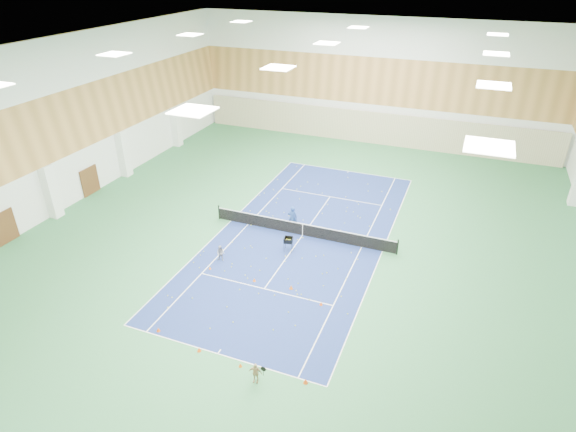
{
  "coord_description": "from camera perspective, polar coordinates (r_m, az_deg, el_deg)",
  "views": [
    {
      "loc": [
        9.41,
        -26.52,
        16.85
      ],
      "look_at": [
        -0.59,
        -1.19,
        2.0
      ],
      "focal_mm": 30.0,
      "sensor_mm": 36.0,
      "label": 1
    }
  ],
  "objects": [
    {
      "name": "cone_base_a",
      "position": [
        25.9,
        -15.13,
        -12.86
      ],
      "size": [
        0.21,
        0.21,
        0.23
      ],
      "primitive_type": "cone",
      "color": "#E34A0B",
      "rests_on": "ground"
    },
    {
      "name": "court_surface",
      "position": [
        32.8,
        1.73,
        -2.32
      ],
      "size": [
        10.97,
        23.77,
        0.01
      ],
      "primitive_type": "cube",
      "color": "navy",
      "rests_on": "ground"
    },
    {
      "name": "room_shell",
      "position": [
        30.16,
        1.89,
        7.5
      ],
      "size": [
        36.0,
        40.0,
        12.0
      ],
      "primitive_type": null,
      "color": "white",
      "rests_on": "ground"
    },
    {
      "name": "child_court",
      "position": [
        30.21,
        -7.98,
        -4.41
      ],
      "size": [
        0.56,
        0.46,
        1.07
      ],
      "primitive_type": "imported",
      "rotation": [
        0.0,
        0.0,
        0.11
      ],
      "color": "gray",
      "rests_on": "ground"
    },
    {
      "name": "cone_svc_b",
      "position": [
        28.43,
        -4.02,
        -7.55
      ],
      "size": [
        0.2,
        0.2,
        0.21
      ],
      "primitive_type": "cone",
      "color": "#FF620D",
      "rests_on": "ground"
    },
    {
      "name": "coach",
      "position": [
        33.14,
        0.54,
        -0.21
      ],
      "size": [
        0.71,
        0.54,
        1.76
      ],
      "primitive_type": "imported",
      "rotation": [
        0.0,
        0.0,
        3.35
      ],
      "color": "navy",
      "rests_on": "ground"
    },
    {
      "name": "ceiling_light_grid",
      "position": [
        28.57,
        2.09,
        18.65
      ],
      "size": [
        21.4,
        25.4,
        0.06
      ],
      "primitive_type": null,
      "color": "white",
      "rests_on": "room_shell"
    },
    {
      "name": "tennis_net",
      "position": [
        32.52,
        1.74,
        -1.49
      ],
      "size": [
        12.8,
        0.1,
        1.1
      ],
      "primitive_type": null,
      "color": "black",
      "rests_on": "ground"
    },
    {
      "name": "cone_base_c",
      "position": [
        23.45,
        -5.67,
        -17.17
      ],
      "size": [
        0.18,
        0.18,
        0.19
      ],
      "primitive_type": "cone",
      "color": "#FF630D",
      "rests_on": "ground"
    },
    {
      "name": "wood_cladding",
      "position": [
        29.5,
        1.96,
        11.13
      ],
      "size": [
        36.0,
        40.0,
        8.0
      ],
      "primitive_type": null,
      "color": "#C08747",
      "rests_on": "room_shell"
    },
    {
      "name": "cone_svc_d",
      "position": [
        26.71,
        3.94,
        -10.31
      ],
      "size": [
        0.19,
        0.19,
        0.21
      ],
      "primitive_type": "cone",
      "color": "#FF560D",
      "rests_on": "ground"
    },
    {
      "name": "tennis_balls_scatter",
      "position": [
        32.78,
        1.73,
        -2.26
      ],
      "size": [
        10.57,
        22.77,
        0.07
      ],
      "primitive_type": null,
      "color": "#CAD424",
      "rests_on": "ground"
    },
    {
      "name": "ball_cart",
      "position": [
        30.9,
        0.04,
        -3.36
      ],
      "size": [
        0.66,
        0.66,
        0.98
      ],
      "primitive_type": null,
      "rotation": [
        0.0,
        0.0,
        0.18
      ],
      "color": "black",
      "rests_on": "ground"
    },
    {
      "name": "door_left_b",
      "position": [
        41.21,
        -22.42,
        3.87
      ],
      "size": [
        0.08,
        1.8,
        2.2
      ],
      "primitive_type": "cube",
      "color": "#593319",
      "rests_on": "ground"
    },
    {
      "name": "cone_base_d",
      "position": [
        22.68,
        2.09,
        -18.96
      ],
      "size": [
        0.22,
        0.22,
        0.25
      ],
      "primitive_type": "cone",
      "color": "#D6410B",
      "rests_on": "ground"
    },
    {
      "name": "cone_svc_a",
      "position": [
        29.76,
        -9.25,
        -6.09
      ],
      "size": [
        0.17,
        0.17,
        0.19
      ],
      "primitive_type": "cone",
      "color": "orange",
      "rests_on": "ground"
    },
    {
      "name": "child_apron",
      "position": [
        22.47,
        -3.89,
        -18.05
      ],
      "size": [
        0.65,
        0.34,
        1.06
      ],
      "primitive_type": "imported",
      "rotation": [
        0.0,
        0.0,
        0.13
      ],
      "color": "tan",
      "rests_on": "ground"
    },
    {
      "name": "cone_svc_c",
      "position": [
        27.77,
        0.37,
        -8.43
      ],
      "size": [
        0.23,
        0.23,
        0.25
      ],
      "primitive_type": "cone",
      "color": "#DF5D0B",
      "rests_on": "ground"
    },
    {
      "name": "back_curtain",
      "position": [
        49.62,
        9.72,
        10.29
      ],
      "size": [
        35.4,
        0.16,
        3.2
      ],
      "primitive_type": "cube",
      "color": "#C6B793",
      "rests_on": "ground"
    },
    {
      "name": "ground",
      "position": [
        32.8,
        1.73,
        -2.33
      ],
      "size": [
        40.0,
        40.0,
        0.0
      ],
      "primitive_type": "plane",
      "color": "#317343",
      "rests_on": "ground"
    },
    {
      "name": "cone_base_b",
      "position": [
        24.42,
        -10.5,
        -15.28
      ],
      "size": [
        0.21,
        0.21,
        0.23
      ],
      "primitive_type": "cone",
      "color": "#FF4D0D",
      "rests_on": "ground"
    },
    {
      "name": "door_left_a",
      "position": [
        36.58,
        -30.6,
        -1.22
      ],
      "size": [
        0.08,
        1.8,
        2.2
      ],
      "primitive_type": "cube",
      "color": "#593319",
      "rests_on": "ground"
    }
  ]
}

